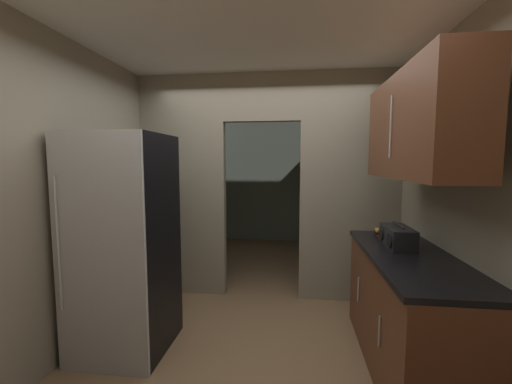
{
  "coord_description": "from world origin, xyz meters",
  "views": [
    {
      "loc": [
        0.34,
        -2.42,
        1.64
      ],
      "look_at": [
        -0.04,
        0.64,
        1.35
      ],
      "focal_mm": 22.33,
      "sensor_mm": 36.0,
      "label": 1
    }
  ],
  "objects": [
    {
      "name": "book_stack",
      "position": [
        1.17,
        0.7,
        0.96
      ],
      "size": [
        0.13,
        0.15,
        0.06
      ],
      "color": "red",
      "rests_on": "lower_cabinet_run"
    },
    {
      "name": "kitchen_overhead_slab",
      "position": [
        0.0,
        0.41,
        2.69
      ],
      "size": [
        3.48,
        6.72,
        0.06
      ],
      "primitive_type": "cube",
      "color": "silver"
    },
    {
      "name": "adjoining_room_shell",
      "position": [
        0.0,
        3.26,
        1.33
      ],
      "size": [
        3.08,
        2.85,
        2.66
      ],
      "color": "gray",
      "rests_on": "ground"
    },
    {
      "name": "refrigerator",
      "position": [
        -1.12,
        0.11,
        0.94
      ],
      "size": [
        0.74,
        0.77,
        1.87
      ],
      "color": "black",
      "rests_on": "ground"
    },
    {
      "name": "boombox",
      "position": [
        1.19,
        0.3,
        1.02
      ],
      "size": [
        0.2,
        0.41,
        0.2
      ],
      "color": "black",
      "rests_on": "lower_cabinet_run"
    },
    {
      "name": "kitchen_partition",
      "position": [
        0.02,
        1.36,
        1.42
      ],
      "size": [
        3.08,
        0.12,
        2.66
      ],
      "color": "gray",
      "rests_on": "ground"
    },
    {
      "name": "lower_cabinet_run",
      "position": [
        1.23,
        0.09,
        0.47
      ],
      "size": [
        0.62,
        1.65,
        0.93
      ],
      "color": "brown",
      "rests_on": "ground"
    },
    {
      "name": "ground",
      "position": [
        0.0,
        0.0,
        0.0
      ],
      "size": [
        20.0,
        20.0,
        0.0
      ],
      "primitive_type": "plane",
      "color": "brown"
    },
    {
      "name": "upper_cabinet_counterside",
      "position": [
        1.23,
        0.09,
        1.9
      ],
      "size": [
        0.36,
        1.48,
        0.77
      ],
      "color": "brown"
    }
  ]
}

